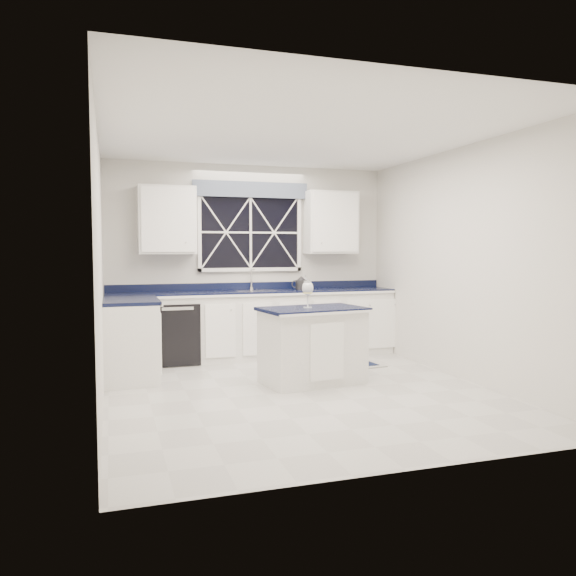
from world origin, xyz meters
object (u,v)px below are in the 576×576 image
object	(u,v)px
island	(312,345)
wine_glass	(308,289)
dishwasher	(175,332)
faucet	(252,279)
soap_bottle	(305,282)
kettle	(301,283)

from	to	relation	value
island	wine_glass	bearing A→B (deg)	175.68
dishwasher	faucet	world-z (taller)	faucet
faucet	island	bearing A→B (deg)	-81.76
wine_glass	soap_bottle	world-z (taller)	wine_glass
kettle	dishwasher	bearing A→B (deg)	-169.62
wine_glass	soap_bottle	size ratio (longest dim) A/B	1.51
island	soap_bottle	distance (m)	1.99
kettle	wine_glass	bearing A→B (deg)	-97.87
island	soap_bottle	xyz separation A→B (m)	(0.55, 1.82, 0.61)
dishwasher	island	size ratio (longest dim) A/B	0.66
island	kettle	xyz separation A→B (m)	(0.43, 1.66, 0.60)
faucet	soap_bottle	bearing A→B (deg)	1.58
soap_bottle	dishwasher	bearing A→B (deg)	-173.52
kettle	soap_bottle	xyz separation A→B (m)	(0.12, 0.16, 0.01)
faucet	wine_glass	xyz separation A→B (m)	(0.20, -1.80, -0.03)
dishwasher	soap_bottle	bearing A→B (deg)	6.48
faucet	soap_bottle	size ratio (longest dim) A/B	1.50
dishwasher	soap_bottle	xyz separation A→B (m)	(1.91, 0.22, 0.63)
faucet	island	world-z (taller)	faucet
kettle	soap_bottle	size ratio (longest dim) A/B	1.34
dishwasher	kettle	bearing A→B (deg)	1.77
faucet	island	xyz separation A→B (m)	(0.26, -1.79, -0.67)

